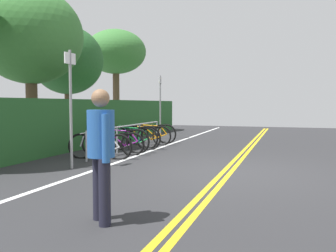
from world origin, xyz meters
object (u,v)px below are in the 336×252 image
object	(u,v)px
bicycle_6	(153,133)
tree_far_right	(68,61)
bike_rack	(129,131)
bicycle_3	(133,138)
bicycle_2	(120,140)
bicycle_1	(113,144)
tree_mid	(30,37)
bicycle_5	(148,135)
bicycle_4	(136,137)
tree_extra	(116,53)
bicycle_0	(100,146)
sign_post_near	(71,99)
sign_post_far	(160,101)
pedestrian	(101,147)

from	to	relation	value
bicycle_6	tree_far_right	distance (m)	4.51
bike_rack	bicycle_3	bearing A→B (deg)	-111.47
bike_rack	bicycle_2	distance (m)	0.74
bicycle_1	tree_mid	size ratio (longest dim) A/B	0.36
bicycle_5	bicycle_4	bearing A→B (deg)	172.78
tree_mid	tree_extra	world-z (taller)	tree_extra
bicycle_2	bicycle_3	size ratio (longest dim) A/B	1.06
bicycle_0	tree_mid	world-z (taller)	tree_mid
bicycle_0	sign_post_near	bearing A→B (deg)	-176.50
bicycle_2	sign_post_far	size ratio (longest dim) A/B	0.72
bike_rack	bicycle_1	xyz separation A→B (m)	(-1.28, -0.10, -0.26)
sign_post_near	tree_mid	world-z (taller)	tree_mid
bike_rack	tree_mid	bearing A→B (deg)	113.38
bicycle_3	tree_extra	bearing A→B (deg)	30.38
bicycle_1	bicycle_6	xyz separation A→B (m)	(3.24, 0.07, 0.02)
bike_rack	sign_post_far	world-z (taller)	sign_post_far
tree_far_right	bicycle_1	bearing A→B (deg)	-132.61
bicycle_5	sign_post_near	xyz separation A→B (m)	(-4.73, -0.11, 1.19)
bike_rack	bicycle_6	bearing A→B (deg)	-0.81
bicycle_1	sign_post_far	xyz separation A→B (m)	(4.67, 0.30, 1.18)
bike_rack	tree_far_right	bearing A→B (deg)	59.62
bicycle_3	bicycle_5	xyz separation A→B (m)	(1.40, 0.07, -0.04)
bicycle_3	tree_mid	bearing A→B (deg)	111.40
bicycle_2	sign_post_near	world-z (taller)	sign_post_near
bicycle_1	bicycle_5	bearing A→B (deg)	0.78
sign_post_far	tree_mid	size ratio (longest dim) A/B	0.52
bicycle_4	bicycle_6	bearing A→B (deg)	-2.41
bicycle_0	tree_mid	size ratio (longest dim) A/B	0.35
sign_post_far	tree_extra	distance (m)	5.22
bicycle_4	pedestrian	xyz separation A→B (m)	(-6.94, -2.59, 0.57)
bicycle_3	sign_post_far	distance (m)	3.64
bicycle_0	bicycle_6	distance (m)	3.96
bicycle_1	tree_mid	xyz separation A→B (m)	(0.13, 2.76, 3.07)
bicycle_0	sign_post_near	world-z (taller)	sign_post_near
bicycle_3	bicycle_4	xyz separation A→B (m)	(0.64, 0.17, -0.04)
tree_far_right	tree_extra	world-z (taller)	tree_extra
bicycle_3	bicycle_2	bearing A→B (deg)	171.84
bicycle_1	tree_far_right	bearing A→B (deg)	47.39
bicycle_1	bicycle_5	distance (m)	2.63
bicycle_2	bicycle_3	distance (m)	0.66
bicycle_2	pedestrian	world-z (taller)	pedestrian
bicycle_5	tree_extra	bearing A→B (deg)	36.32
bicycle_0	bicycle_2	xyz separation A→B (m)	(1.29, 0.05, 0.02)
bicycle_2	bicycle_6	size ratio (longest dim) A/B	1.03
bicycle_2	bicycle_6	bearing A→B (deg)	0.31
bicycle_1	bicycle_2	xyz separation A→B (m)	(0.57, 0.06, 0.03)
bicycle_0	pedestrian	distance (m)	5.04
bike_rack	tree_far_right	xyz separation A→B (m)	(2.09, 3.56, 2.50)
sign_post_near	sign_post_far	xyz separation A→B (m)	(6.76, 0.38, -0.02)
bicycle_1	sign_post_far	bearing A→B (deg)	3.69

